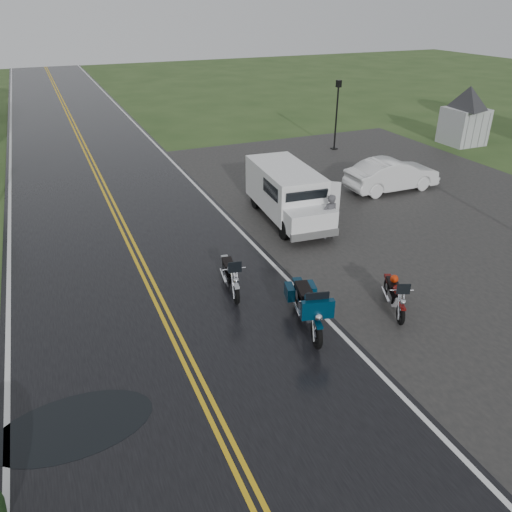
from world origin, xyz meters
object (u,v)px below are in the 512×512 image
Objects in this scene: visitor_center at (468,101)px; van_white at (285,213)px; sedan_white at (392,175)px; lamp_post_far_right at (336,115)px; motorcycle_teal at (317,324)px; motorcycle_red at (402,307)px; motorcycle_silver at (236,286)px; person_at_van at (330,217)px.

visitor_center is 16.83m from van_white.
lamp_post_far_right reaches higher than sedan_white.
visitor_center is 6.57× the size of motorcycle_teal.
visitor_center reaches higher than motorcycle_red.
lamp_post_far_right is at bearing 55.01° from van_white.
van_white reaches higher than sedan_white.
visitor_center is at bearing -14.05° from lamp_post_far_right.
lamp_post_far_right is (10.75, 12.51, 1.26)m from motorcycle_silver.
motorcycle_teal reaches higher than motorcycle_silver.
visitor_center is at bearing 66.00° from motorcycle_red.
motorcycle_teal is at bearing -156.65° from motorcycle_red.
lamp_post_far_right is (-7.34, 1.84, -0.55)m from visitor_center.
motorcycle_red is 0.46× the size of sedan_white.
van_white is 6.99m from sedan_white.
motorcycle_silver is at bearing 167.28° from motorcycle_red.
van_white is at bearing 84.97° from motorcycle_teal.
motorcycle_silver is at bearing 27.41° from person_at_van.
visitor_center is 3.89× the size of sedan_white.
van_white reaches higher than motorcycle_silver.
motorcycle_teal is 6.26m from person_at_van.
sedan_white reaches higher than motorcycle_silver.
person_at_van is (3.46, 5.22, 0.08)m from motorcycle_teal.
sedan_white is at bearing -150.56° from visitor_center.
van_white is 1.22× the size of sedan_white.
visitor_center is 15.85m from person_at_van.
visitor_center is at bearing 31.00° from van_white.
person_at_van is 0.39× the size of sedan_white.
motorcycle_silver is at bearing -129.07° from van_white.
motorcycle_silver is (-1.04, 2.55, -0.12)m from motorcycle_teal.
motorcycle_red is at bearing -81.38° from van_white.
van_white is at bearing 56.17° from motorcycle_silver.
visitor_center is 8.54× the size of motorcycle_red.
motorcycle_red is 5.81m from van_white.
person_at_van reaches higher than motorcycle_red.
van_white is 1.54m from person_at_van.
motorcycle_red is (-14.61, -13.24, -1.85)m from visitor_center.
motorcycle_silver is 11.18m from sedan_white.
visitor_center reaches higher than motorcycle_teal.
visitor_center reaches higher than lamp_post_far_right.
van_white is at bearing 112.44° from sedan_white.
sedan_white is at bearing -151.07° from person_at_van.
motorcycle_red is 0.92× the size of motorcycle_silver.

